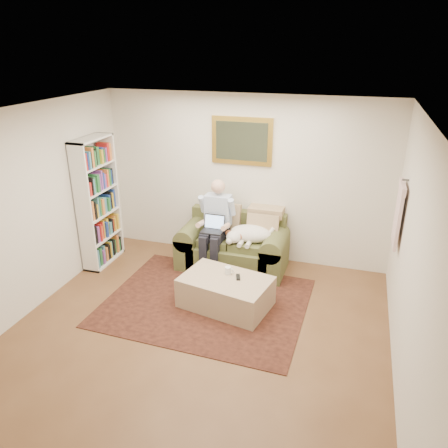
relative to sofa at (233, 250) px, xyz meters
The scene contains 12 objects.
room_shell 1.98m from the sofa, 87.93° to the right, with size 4.51×5.00×2.61m.
rug 1.15m from the sofa, 92.91° to the right, with size 2.65×2.12×0.01m, color black.
sofa is the anchor object (origin of this frame).
seated_man 0.50m from the sofa, 148.55° to the right, with size 0.54×0.78×1.39m, color #8CA6D8, non-canonical shape.
laptop 0.55m from the sofa, 138.98° to the right, with size 0.32×0.25×0.23m.
sleeping_dog 0.46m from the sofa, 15.74° to the right, with size 0.68×0.43×0.25m, color white, non-canonical shape.
ottoman 1.14m from the sofa, 78.70° to the right, with size 1.14×0.73×0.42m, color tan.
coffee_mug 1.02m from the sofa, 77.77° to the right, with size 0.08×0.08×0.10m, color white.
tv_remote 1.12m from the sofa, 70.47° to the right, with size 0.05×0.15×0.02m, color black.
bookshelf 2.21m from the sofa, 167.62° to the right, with size 0.28×0.80×2.00m, color white, non-canonical shape.
wall_mirror 1.67m from the sofa, 90.00° to the left, with size 0.94×0.04×0.72m.
hanging_shirt 2.53m from the sofa, 11.24° to the right, with size 0.06×0.52×0.90m, color beige, non-canonical shape.
Camera 1 is at (1.62, -3.84, 3.28)m, focal length 35.00 mm.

